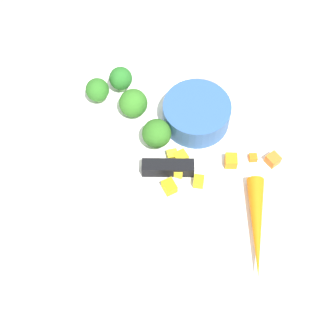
# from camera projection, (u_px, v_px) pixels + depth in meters

# --- Properties ---
(ground_plane) EXTENTS (4.00, 4.00, 0.00)m
(ground_plane) POSITION_uv_depth(u_px,v_px,m) (168.00, 175.00, 0.70)
(ground_plane) COLOR #A19185
(cutting_board) EXTENTS (0.50, 0.35, 0.01)m
(cutting_board) POSITION_uv_depth(u_px,v_px,m) (168.00, 173.00, 0.69)
(cutting_board) COLOR white
(cutting_board) RESTS_ON ground_plane
(prep_bowl) EXTENTS (0.10, 0.10, 0.04)m
(prep_bowl) POSITION_uv_depth(u_px,v_px,m) (197.00, 113.00, 0.71)
(prep_bowl) COLOR #2F5692
(prep_bowl) RESTS_ON cutting_board
(chef_knife) EXTENTS (0.35, 0.11, 0.02)m
(chef_knife) POSITION_uv_depth(u_px,v_px,m) (119.00, 169.00, 0.68)
(chef_knife) COLOR silver
(chef_knife) RESTS_ON cutting_board
(whole_carrot) EXTENTS (0.05, 0.14, 0.02)m
(whole_carrot) POSITION_uv_depth(u_px,v_px,m) (257.00, 227.00, 0.63)
(whole_carrot) COLOR orange
(whole_carrot) RESTS_ON cutting_board
(carrot_dice_0) EXTENTS (0.01, 0.01, 0.01)m
(carrot_dice_0) POSITION_uv_depth(u_px,v_px,m) (253.00, 158.00, 0.69)
(carrot_dice_0) COLOR orange
(carrot_dice_0) RESTS_ON cutting_board
(carrot_dice_1) EXTENTS (0.02, 0.02, 0.02)m
(carrot_dice_1) POSITION_uv_depth(u_px,v_px,m) (273.00, 160.00, 0.69)
(carrot_dice_1) COLOR orange
(carrot_dice_1) RESTS_ON cutting_board
(carrot_dice_2) EXTENTS (0.02, 0.02, 0.02)m
(carrot_dice_2) POSITION_uv_depth(u_px,v_px,m) (231.00, 161.00, 0.68)
(carrot_dice_2) COLOR orange
(carrot_dice_2) RESTS_ON cutting_board
(pepper_dice_0) EXTENTS (0.02, 0.02, 0.01)m
(pepper_dice_0) POSITION_uv_depth(u_px,v_px,m) (181.00, 157.00, 0.69)
(pepper_dice_0) COLOR yellow
(pepper_dice_0) RESTS_ON cutting_board
(pepper_dice_1) EXTENTS (0.02, 0.02, 0.01)m
(pepper_dice_1) POSITION_uv_depth(u_px,v_px,m) (199.00, 181.00, 0.67)
(pepper_dice_1) COLOR yellow
(pepper_dice_1) RESTS_ON cutting_board
(pepper_dice_2) EXTENTS (0.02, 0.02, 0.02)m
(pepper_dice_2) POSITION_uv_depth(u_px,v_px,m) (178.00, 172.00, 0.68)
(pepper_dice_2) COLOR yellow
(pepper_dice_2) RESTS_ON cutting_board
(pepper_dice_3) EXTENTS (0.03, 0.03, 0.02)m
(pepper_dice_3) POSITION_uv_depth(u_px,v_px,m) (169.00, 187.00, 0.67)
(pepper_dice_3) COLOR yellow
(pepper_dice_3) RESTS_ON cutting_board
(pepper_dice_4) EXTENTS (0.02, 0.02, 0.01)m
(pepper_dice_4) POSITION_uv_depth(u_px,v_px,m) (170.00, 154.00, 0.69)
(pepper_dice_4) COLOR yellow
(pepper_dice_4) RESTS_ON cutting_board
(broccoli_floret_0) EXTENTS (0.04, 0.04, 0.04)m
(broccoli_floret_0) POSITION_uv_depth(u_px,v_px,m) (97.00, 90.00, 0.73)
(broccoli_floret_0) COLOR #84BB69
(broccoli_floret_0) RESTS_ON cutting_board
(broccoli_floret_1) EXTENTS (0.04, 0.04, 0.05)m
(broccoli_floret_1) POSITION_uv_depth(u_px,v_px,m) (133.00, 103.00, 0.72)
(broccoli_floret_1) COLOR #8AB162
(broccoli_floret_1) RESTS_ON cutting_board
(broccoli_floret_2) EXTENTS (0.04, 0.04, 0.04)m
(broccoli_floret_2) POSITION_uv_depth(u_px,v_px,m) (121.00, 79.00, 0.74)
(broccoli_floret_2) COLOR #7FBA66
(broccoli_floret_2) RESTS_ON cutting_board
(broccoli_floret_3) EXTENTS (0.04, 0.04, 0.05)m
(broccoli_floret_3) POSITION_uv_depth(u_px,v_px,m) (157.00, 134.00, 0.69)
(broccoli_floret_3) COLOR #93BA67
(broccoli_floret_3) RESTS_ON cutting_board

